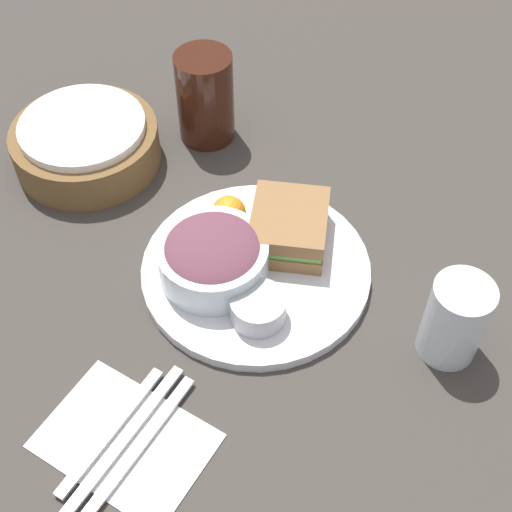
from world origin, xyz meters
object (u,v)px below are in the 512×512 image
object	(u,v)px
drink_glass	(205,97)
knife	(125,439)
spoon	(111,430)
sandwich	(289,227)
fork	(139,447)
salad_bowl	(213,256)
plate	(256,270)
water_glass	(455,320)
bread_basket	(86,143)
dressing_cup	(258,308)

from	to	relation	value
drink_glass	knife	xyz separation A→B (m)	(-0.45, -0.20, -0.06)
spoon	sandwich	bearing A→B (deg)	174.55
fork	knife	bearing A→B (deg)	-90.00
spoon	salad_bowl	bearing A→B (deg)	-174.77
drink_glass	knife	bearing A→B (deg)	-156.10
salad_bowl	drink_glass	distance (m)	0.28
plate	fork	bearing A→B (deg)	-176.03
plate	drink_glass	distance (m)	0.28
sandwich	salad_bowl	world-z (taller)	salad_bowl
drink_glass	water_glass	distance (m)	0.47
spoon	plate	bearing A→B (deg)	176.09
drink_glass	fork	size ratio (longest dim) A/B	0.72
sandwich	knife	bearing A→B (deg)	177.80
fork	knife	xyz separation A→B (m)	(-0.00, 0.02, 0.00)
bread_basket	spoon	size ratio (longest dim) A/B	1.22
salad_bowl	bread_basket	world-z (taller)	salad_bowl
knife	spoon	bearing A→B (deg)	-90.00
fork	water_glass	xyz separation A→B (m)	(0.29, -0.22, 0.05)
salad_bowl	fork	world-z (taller)	salad_bowl
dressing_cup	salad_bowl	bearing A→B (deg)	71.18
salad_bowl	dressing_cup	size ratio (longest dim) A/B	2.05
dressing_cup	plate	bearing A→B (deg)	33.40
dressing_cup	spoon	xyz separation A→B (m)	(-0.20, 0.06, -0.02)
sandwich	fork	xyz separation A→B (m)	(-0.32, -0.01, -0.03)
plate	spoon	xyz separation A→B (m)	(-0.26, 0.02, -0.00)
fork	spoon	bearing A→B (deg)	-90.00
drink_glass	fork	bearing A→B (deg)	-154.22
salad_bowl	bread_basket	distance (m)	0.29
knife	spoon	size ratio (longest dim) A/B	1.17
sandwich	bread_basket	bearing A→B (deg)	91.13
water_glass	bread_basket	bearing A→B (deg)	87.02
spoon	dressing_cup	bearing A→B (deg)	163.49
plate	fork	world-z (taller)	plate
sandwich	water_glass	world-z (taller)	water_glass
drink_glass	dressing_cup	bearing A→B (deg)	-136.16
bread_basket	water_glass	world-z (taller)	water_glass
fork	spoon	size ratio (longest dim) A/B	1.11
plate	drink_glass	world-z (taller)	drink_glass
dressing_cup	bread_basket	size ratio (longest dim) A/B	0.32
salad_bowl	bread_basket	bearing A→B (deg)	72.27
plate	bread_basket	bearing A→B (deg)	80.58
sandwich	bread_basket	size ratio (longest dim) A/B	0.65
dressing_cup	fork	distance (m)	0.20
sandwich	salad_bowl	xyz separation A→B (m)	(-0.09, 0.05, 0.01)
spoon	water_glass	world-z (taller)	water_glass
bread_basket	dressing_cup	bearing A→B (deg)	-107.97
drink_glass	plate	bearing A→B (deg)	-133.32
knife	drink_glass	bearing A→B (deg)	-156.16
plate	knife	distance (m)	0.26
plate	spoon	bearing A→B (deg)	176.15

